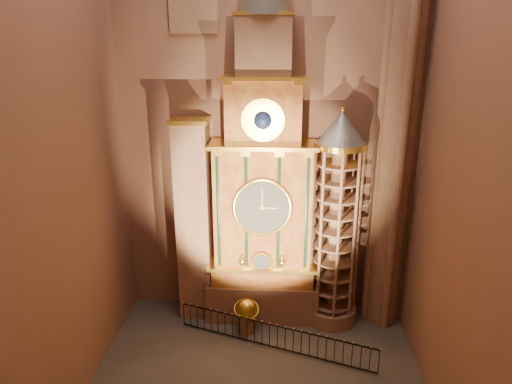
# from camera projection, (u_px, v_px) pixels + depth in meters

# --- Properties ---
(floor) EXTENTS (14.00, 14.00, 0.00)m
(floor) POSITION_uv_depth(u_px,v_px,m) (258.00, 380.00, 19.18)
(floor) COLOR #383330
(floor) RESTS_ON ground
(wall_back) EXTENTS (22.00, 0.00, 22.00)m
(wall_back) POSITION_uv_depth(u_px,v_px,m) (265.00, 99.00, 21.41)
(wall_back) COLOR #8D5D4C
(wall_back) RESTS_ON floor
(wall_left) EXTENTS (0.00, 22.00, 22.00)m
(wall_left) POSITION_uv_depth(u_px,v_px,m) (60.00, 118.00, 16.10)
(wall_left) COLOR #8D5D4C
(wall_left) RESTS_ON floor
(wall_right) EXTENTS (0.00, 22.00, 22.00)m
(wall_right) POSITION_uv_depth(u_px,v_px,m) (465.00, 121.00, 15.35)
(wall_right) COLOR #8D5D4C
(wall_right) RESTS_ON floor
(astronomical_clock) EXTENTS (5.60, 2.41, 16.70)m
(astronomical_clock) POSITION_uv_depth(u_px,v_px,m) (263.00, 193.00, 21.79)
(astronomical_clock) COLOR #8C634C
(astronomical_clock) RESTS_ON floor
(portrait_tower) EXTENTS (1.80, 1.60, 10.20)m
(portrait_tower) POSITION_uv_depth(u_px,v_px,m) (194.00, 221.00, 22.46)
(portrait_tower) COLOR #8C634C
(portrait_tower) RESTS_ON floor
(stair_turret) EXTENTS (2.50, 2.50, 10.80)m
(stair_turret) POSITION_uv_depth(u_px,v_px,m) (336.00, 224.00, 21.79)
(stair_turret) COLOR #8C634C
(stair_turret) RESTS_ON floor
(gothic_pier) EXTENTS (2.04, 2.04, 22.00)m
(gothic_pier) POSITION_uv_depth(u_px,v_px,m) (401.00, 102.00, 20.14)
(gothic_pier) COLOR #8C634C
(gothic_pier) RESTS_ON floor
(celestial_globe) EXTENTS (1.47, 1.42, 1.78)m
(celestial_globe) POSITION_uv_depth(u_px,v_px,m) (246.00, 313.00, 22.07)
(celestial_globe) COLOR #8C634C
(celestial_globe) RESTS_ON floor
(iron_railing) EXTENTS (9.00, 3.13, 1.24)m
(iron_railing) POSITION_uv_depth(u_px,v_px,m) (273.00, 336.00, 20.95)
(iron_railing) COLOR black
(iron_railing) RESTS_ON floor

